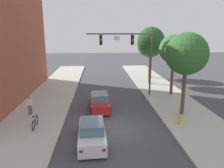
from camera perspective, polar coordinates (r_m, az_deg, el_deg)
The scene contains 13 objects.
ground_plane at distance 16.47m, azimuth 0.78°, elevation -11.92°, with size 120.00×120.00×0.00m, color #424247.
sidewalk_left at distance 17.23m, azimuth -21.78°, elevation -11.49°, with size 5.00×60.00×0.15m, color #B2AFA8.
sidewalk_right at distance 18.12m, azimuth 22.09°, elevation -10.26°, with size 5.00×60.00×0.15m, color #B2AFA8.
traffic_signal_mast at distance 23.29m, azimuth 5.61°, elevation 9.34°, with size 7.10×0.38×7.50m.
car_lead_red at distance 20.15m, azimuth -3.35°, elevation -4.83°, with size 1.97×4.30×1.60m.
car_following_white at distance 14.30m, azimuth -5.41°, elevation -12.97°, with size 1.97×4.30×1.60m.
pedestrian_sidewalk_left_walker at distance 19.74m, azimuth -21.23°, elevation -5.14°, with size 0.36×0.22×1.64m.
bicycle_leaning at distance 17.26m, azimuth -19.93°, elevation -9.59°, with size 0.14×1.77×0.98m.
fire_hydrant at distance 17.47m, azimuth 17.69°, elevation -9.24°, with size 0.48×0.24×0.72m.
street_tree_nearest at distance 18.65m, azimuth 19.36°, elevation 7.56°, with size 3.50×3.50×7.00m.
street_tree_second at distance 24.57m, azimuth 16.25°, elevation 8.89°, with size 3.22×3.22×6.78m.
street_tree_third at distance 29.50m, azimuth 10.40°, elevation 11.30°, with size 3.62×3.62×7.68m.
street_tree_farthest at distance 33.81m, azimuth 10.25°, elevation 10.52°, with size 4.14×4.14×7.28m.
Camera 1 is at (-1.21, -14.79, 7.15)m, focal length 34.09 mm.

